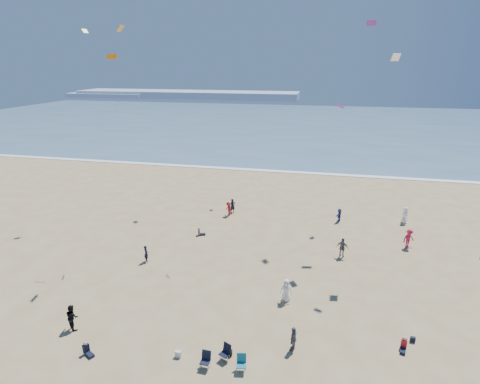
# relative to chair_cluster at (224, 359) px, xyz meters

# --- Properties ---
(ocean) EXTENTS (220.00, 100.00, 0.06)m
(ocean) POSITION_rel_chair_cluster_xyz_m (-1.82, 90.48, -0.47)
(ocean) COLOR #476B84
(ocean) RESTS_ON ground
(surf_line) EXTENTS (220.00, 1.20, 0.08)m
(surf_line) POSITION_rel_chair_cluster_xyz_m (-1.82, 40.48, -0.46)
(surf_line) COLOR white
(surf_line) RESTS_ON ground
(headland_far) EXTENTS (110.00, 20.00, 3.20)m
(headland_far) POSITION_rel_chair_cluster_xyz_m (-61.82, 165.48, 1.10)
(headland_far) COLOR #7A8EA8
(headland_far) RESTS_ON ground
(headland_near) EXTENTS (40.00, 14.00, 2.00)m
(headland_near) POSITION_rel_chair_cluster_xyz_m (-101.82, 160.48, 0.50)
(headland_near) COLOR #7A8EA8
(headland_near) RESTS_ON ground
(standing_flyers) EXTENTS (29.49, 37.08, 1.88)m
(standing_flyers) POSITION_rel_chair_cluster_xyz_m (3.19, 8.70, 0.34)
(standing_flyers) COLOR white
(standing_flyers) RESTS_ON ground
(seated_group) EXTENTS (19.04, 22.16, 0.84)m
(seated_group) POSITION_rel_chair_cluster_xyz_m (0.52, 1.67, -0.08)
(seated_group) COLOR white
(seated_group) RESTS_ON ground
(chair_cluster) EXTENTS (2.66, 1.52, 1.00)m
(chair_cluster) POSITION_rel_chair_cluster_xyz_m (0.00, 0.00, 0.00)
(chair_cluster) COLOR black
(chair_cluster) RESTS_ON ground
(white_tote) EXTENTS (0.35, 0.20, 0.40)m
(white_tote) POSITION_rel_chair_cluster_xyz_m (-2.74, 0.16, -0.30)
(white_tote) COLOR silver
(white_tote) RESTS_ON ground
(black_backpack) EXTENTS (0.30, 0.22, 0.38)m
(black_backpack) POSITION_rel_chair_cluster_xyz_m (0.12, 0.89, -0.31)
(black_backpack) COLOR black
(black_backpack) RESTS_ON ground
(navy_bag) EXTENTS (0.28, 0.18, 0.34)m
(navy_bag) POSITION_rel_chair_cluster_xyz_m (10.74, 4.34, -0.33)
(navy_bag) COLOR black
(navy_bag) RESTS_ON ground
(kites_aloft) EXTENTS (45.08, 46.77, 27.31)m
(kites_aloft) POSITION_rel_chair_cluster_xyz_m (8.13, 8.12, 14.40)
(kites_aloft) COLOR red
(kites_aloft) RESTS_ON ground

